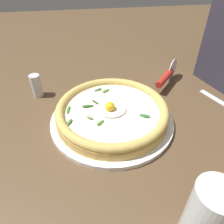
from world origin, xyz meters
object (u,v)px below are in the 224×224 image
(drinking_glass, at_px, (205,219))
(pizza, at_px, (112,112))
(pizza_cutter, at_px, (167,76))
(pepper_shaker, at_px, (36,86))

(drinking_glass, bearing_deg, pizza, -72.36)
(pizza, relative_size, drinking_glass, 2.21)
(pizza_cutter, distance_m, pepper_shaker, 0.42)
(pizza_cutter, bearing_deg, drinking_glass, 77.05)
(drinking_glass, xyz_separation_m, pepper_shaker, (0.31, -0.47, -0.02))
(drinking_glass, relative_size, pepper_shaker, 1.87)
(pizza, height_order, pizza_cutter, pizza_cutter)
(pizza_cutter, xyz_separation_m, pepper_shaker, (0.42, -0.00, -0.00))
(pizza_cutter, height_order, drinking_glass, drinking_glass)
(pizza_cutter, distance_m, drinking_glass, 0.48)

